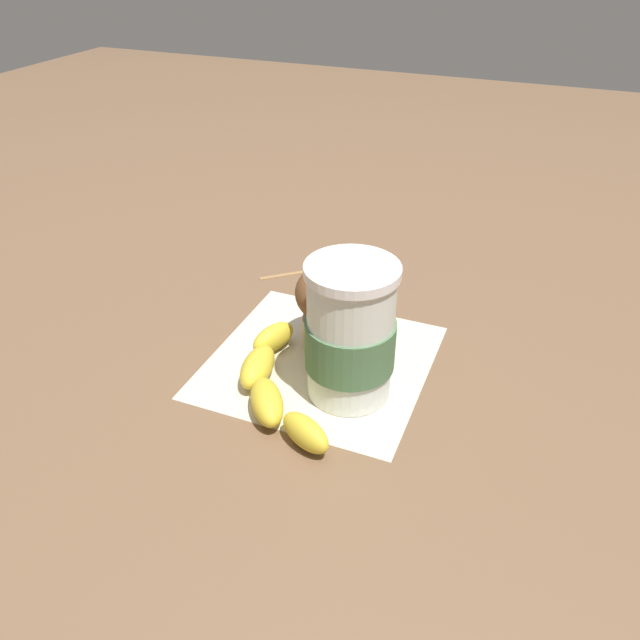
# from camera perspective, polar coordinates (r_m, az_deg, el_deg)

# --- Properties ---
(ground_plane) EXTENTS (3.00, 3.00, 0.00)m
(ground_plane) POSITION_cam_1_polar(r_m,az_deg,el_deg) (0.72, -0.00, -3.81)
(ground_plane) COLOR brown
(paper_napkin) EXTENTS (0.24, 0.24, 0.00)m
(paper_napkin) POSITION_cam_1_polar(r_m,az_deg,el_deg) (0.71, -0.00, -3.76)
(paper_napkin) COLOR beige
(paper_napkin) RESTS_ON ground_plane
(coffee_cup) EXTENTS (0.09, 0.09, 0.15)m
(coffee_cup) POSITION_cam_1_polar(r_m,az_deg,el_deg) (0.63, 2.79, -1.36)
(coffee_cup) COLOR silver
(coffee_cup) RESTS_ON paper_napkin
(muffin) EXTENTS (0.08, 0.08, 0.10)m
(muffin) POSITION_cam_1_polar(r_m,az_deg,el_deg) (0.71, 0.86, 1.57)
(muffin) COLOR beige
(muffin) RESTS_ON paper_napkin
(banana) EXTENTS (0.15, 0.19, 0.03)m
(banana) POSITION_cam_1_polar(r_m,az_deg,el_deg) (0.66, -4.34, -5.68)
(banana) COLOR yellow
(banana) RESTS_ON paper_napkin
(wooden_stirrer) EXTENTS (0.09, 0.08, 0.00)m
(wooden_stirrer) POSITION_cam_1_polar(r_m,az_deg,el_deg) (0.89, -2.08, 4.35)
(wooden_stirrer) COLOR #9E7547
(wooden_stirrer) RESTS_ON ground_plane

